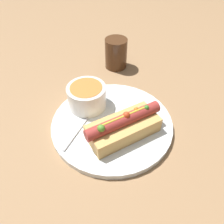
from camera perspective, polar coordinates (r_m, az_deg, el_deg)
ground_plane at (r=0.54m, az=0.00°, el=-3.54°), size 4.00×4.00×0.00m
dinner_plate at (r=0.54m, az=0.00°, el=-3.01°), size 0.29×0.29×0.02m
hot_dog at (r=0.49m, az=2.96°, el=-3.78°), size 0.18×0.13×0.07m
soup_bowl at (r=0.55m, az=-6.58°, el=4.24°), size 0.10×0.10×0.06m
spoon at (r=0.55m, az=-5.75°, el=-0.41°), size 0.10×0.15×0.01m
drinking_glass at (r=0.72m, az=1.05°, el=15.06°), size 0.07×0.07×0.09m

